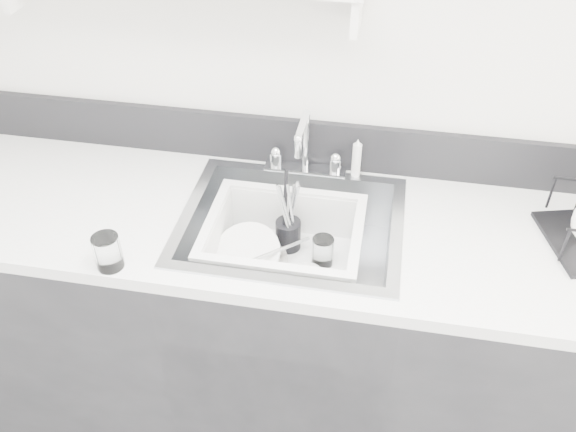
# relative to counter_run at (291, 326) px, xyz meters

# --- Properties ---
(room_shell) EXTENTS (3.50, 3.00, 2.60)m
(room_shell) POSITION_rel_counter_run_xyz_m (0.00, -0.80, 1.22)
(room_shell) COLOR silver
(room_shell) RESTS_ON ground
(counter_run) EXTENTS (3.20, 0.62, 0.92)m
(counter_run) POSITION_rel_counter_run_xyz_m (0.00, 0.00, 0.00)
(counter_run) COLOR black
(counter_run) RESTS_ON ground
(backsplash) EXTENTS (3.20, 0.02, 0.16)m
(backsplash) POSITION_rel_counter_run_xyz_m (0.00, 0.30, 0.54)
(backsplash) COLOR black
(backsplash) RESTS_ON counter_run
(sink) EXTENTS (0.64, 0.52, 0.20)m
(sink) POSITION_rel_counter_run_xyz_m (0.00, 0.00, 0.37)
(sink) COLOR silver
(sink) RESTS_ON counter_run
(faucet) EXTENTS (0.26, 0.18, 0.23)m
(faucet) POSITION_rel_counter_run_xyz_m (0.00, 0.25, 0.52)
(faucet) COLOR silver
(faucet) RESTS_ON counter_run
(side_sprayer) EXTENTS (0.03, 0.03, 0.14)m
(side_sprayer) POSITION_rel_counter_run_xyz_m (0.16, 0.25, 0.53)
(side_sprayer) COLOR silver
(side_sprayer) RESTS_ON counter_run
(wash_tub) EXTENTS (0.51, 0.44, 0.18)m
(wash_tub) POSITION_rel_counter_run_xyz_m (-0.02, -0.02, 0.38)
(wash_tub) COLOR silver
(wash_tub) RESTS_ON sink
(plate_stack) EXTENTS (0.25, 0.24, 0.10)m
(plate_stack) POSITION_rel_counter_run_xyz_m (-0.12, -0.05, 0.33)
(plate_stack) COLOR white
(plate_stack) RESTS_ON wash_tub
(utensil_cup) EXTENTS (0.08, 0.08, 0.26)m
(utensil_cup) POSITION_rel_counter_run_xyz_m (-0.02, 0.06, 0.36)
(utensil_cup) COLOR black
(utensil_cup) RESTS_ON wash_tub
(ladle) EXTENTS (0.26, 0.23, 0.07)m
(ladle) POSITION_rel_counter_run_xyz_m (-0.06, -0.01, 0.34)
(ladle) COLOR silver
(ladle) RESTS_ON wash_tub
(tumbler_in_tub) EXTENTS (0.08, 0.08, 0.09)m
(tumbler_in_tub) POSITION_rel_counter_run_xyz_m (0.10, 0.01, 0.35)
(tumbler_in_tub) COLOR white
(tumbler_in_tub) RESTS_ON wash_tub
(tumbler_counter) EXTENTS (0.08, 0.08, 0.10)m
(tumbler_counter) POSITION_rel_counter_run_xyz_m (-0.44, -0.27, 0.51)
(tumbler_counter) COLOR white
(tumbler_counter) RESTS_ON counter_run
(bowl_small) EXTENTS (0.10, 0.10, 0.03)m
(bowl_small) POSITION_rel_counter_run_xyz_m (0.06, -0.08, 0.32)
(bowl_small) COLOR white
(bowl_small) RESTS_ON wash_tub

